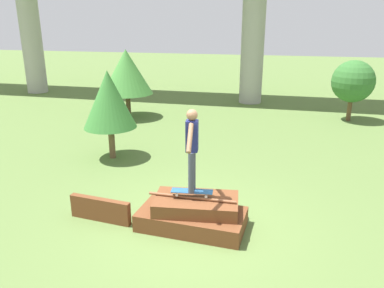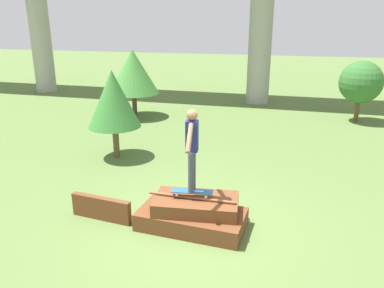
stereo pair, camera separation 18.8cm
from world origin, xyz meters
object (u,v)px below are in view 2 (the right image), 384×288
Objects in this scene: skater at (192,145)px; tree_mid_back at (133,72)px; skateboard at (192,191)px; tree_behind_left at (361,82)px; tree_behind_right at (113,99)px.

skater is 0.57× the size of tree_mid_back.
skateboard is at bearing 0.00° from skater.
tree_behind_left is 0.94× the size of tree_behind_right.
tree_mid_back reaches higher than skateboard.
tree_behind_left is (4.26, 9.56, -0.09)m from skater.
tree_mid_back reaches higher than tree_behind_right.
skateboard is 10.50m from tree_behind_left.
tree_behind_right is at bearing -72.72° from tree_mid_back.
tree_behind_right reaches higher than tree_behind_left.
tree_mid_back is at bearing -169.94° from tree_behind_left.
skater is at bearing -45.08° from tree_behind_right.
tree_behind_right is (-7.49, -6.32, 0.16)m from tree_behind_left.
skater is at bearing -114.02° from tree_behind_left.
tree_mid_back is at bearing 107.28° from tree_behind_right.
tree_behind_right is at bearing 134.92° from skateboard.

